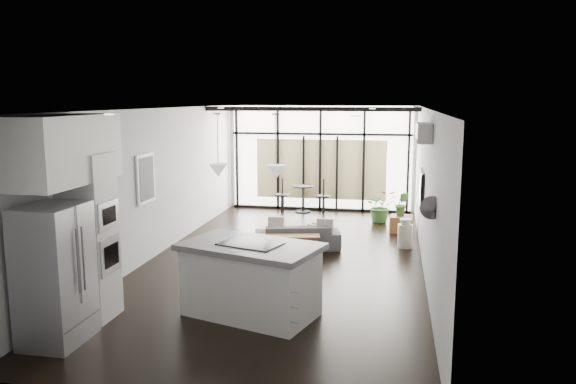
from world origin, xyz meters
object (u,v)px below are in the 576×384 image
at_px(milk_can, 405,233).
at_px(fridge, 55,275).
at_px(island, 251,280).
at_px(sofa, 297,232).
at_px(pouf, 318,232).
at_px(tv, 421,187).
at_px(console_bench, 287,246).

bearing_deg(milk_can, fridge, -128.76).
relative_size(island, sofa, 1.10).
distance_m(pouf, tv, 2.44).
bearing_deg(pouf, console_bench, -107.82).
bearing_deg(pouf, island, -94.66).
bearing_deg(tv, island, -123.49).
bearing_deg(milk_can, sofa, -167.65).
distance_m(sofa, milk_can, 2.18).
height_order(pouf, milk_can, milk_can).
bearing_deg(pouf, milk_can, -8.28).
height_order(sofa, tv, tv).
xyz_separation_m(sofa, console_bench, (-0.11, -0.59, -0.13)).
xyz_separation_m(fridge, pouf, (2.48, 5.61, -0.68)).
relative_size(pouf, tv, 0.42).
bearing_deg(tv, sofa, -178.23).
bearing_deg(console_bench, fridge, -126.88).
height_order(sofa, console_bench, sofa).
bearing_deg(fridge, island, 31.29).
relative_size(fridge, console_bench, 1.37).
bearing_deg(island, sofa, 106.86).
distance_m(console_bench, pouf, 1.39).
height_order(island, tv, tv).
relative_size(fridge, tv, 1.57).
relative_size(sofa, console_bench, 1.34).
xyz_separation_m(milk_can, tv, (0.26, -0.39, 1.00)).
relative_size(sofa, tv, 1.54).
relative_size(sofa, pouf, 3.70).
relative_size(console_bench, milk_can, 2.12).
height_order(island, console_bench, island).
xyz_separation_m(pouf, milk_can, (1.81, -0.26, 0.11)).
height_order(console_bench, tv, tv).
bearing_deg(tv, fridge, -132.57).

